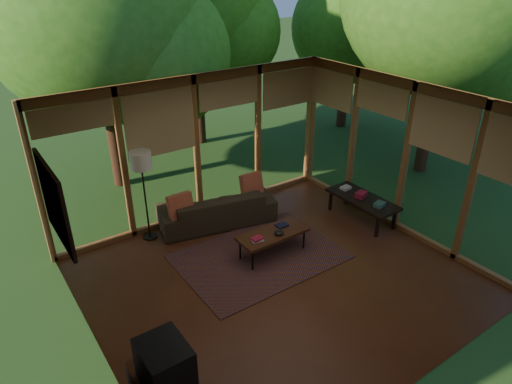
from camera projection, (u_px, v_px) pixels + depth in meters
floor at (278, 278)px, 7.13m from camera, size 5.50×5.50×0.00m
ceiling at (283, 110)px, 5.90m from camera, size 5.50×5.50×0.00m
wall_left at (86, 269)px, 5.11m from camera, size 0.04×5.00×2.70m
wall_front at (429, 297)px, 4.69m from camera, size 5.50×0.04×2.70m
window_wall_back at (197, 149)px, 8.33m from camera, size 5.50×0.12×2.70m
window_wall_right at (405, 159)px, 7.91m from camera, size 0.12×5.00×2.70m
exterior_lawn at (318, 92)px, 17.05m from camera, size 40.00×40.00×0.00m
tree_nw at (95, 13)px, 8.55m from camera, size 4.24×4.24×5.67m
tree_far at (346, 28)px, 12.32m from camera, size 2.95×2.95×4.27m
rug at (259, 256)px, 7.63m from camera, size 2.63×1.87×0.01m
sofa at (217, 208)px, 8.49m from camera, size 2.26×1.28×0.62m
pillow_left at (181, 207)px, 7.94m from camera, size 0.44×0.23×0.46m
pillow_right at (251, 185)px, 8.70m from camera, size 0.43×0.23×0.45m
ct_book_lower at (257, 240)px, 7.29m from camera, size 0.21×0.17×0.03m
ct_book_upper at (257, 238)px, 7.27m from camera, size 0.19×0.15×0.03m
ct_book_side at (282, 225)px, 7.69m from camera, size 0.20×0.15×0.03m
ct_bowl at (279, 232)px, 7.45m from camera, size 0.16×0.16×0.07m
television at (165, 365)px, 4.53m from camera, size 0.45×0.55×0.50m
console_book_a at (379, 205)px, 8.23m from camera, size 0.23×0.19×0.07m
console_book_b at (361, 195)px, 8.55m from camera, size 0.25×0.21×0.10m
console_book_c at (346, 188)px, 8.85m from camera, size 0.21×0.16×0.05m
floor_lamp at (141, 165)px, 7.53m from camera, size 0.36×0.36×1.65m
coffee_table at (273, 234)px, 7.53m from camera, size 1.20×0.50×0.43m
side_console at (362, 200)px, 8.56m from camera, size 0.60×1.40×0.46m
wall_painting at (55, 203)px, 6.06m from camera, size 0.06×1.35×1.15m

